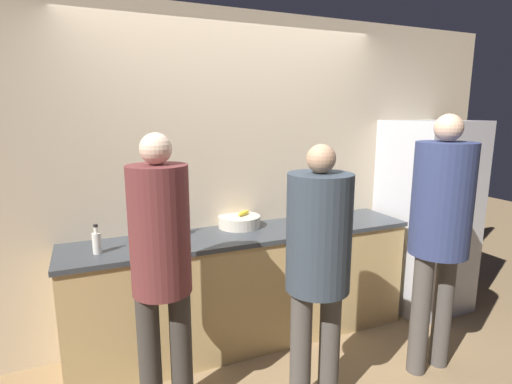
% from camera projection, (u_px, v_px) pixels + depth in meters
% --- Properties ---
extents(ground_plane, '(14.00, 14.00, 0.00)m').
position_uv_depth(ground_plane, '(263.00, 360.00, 2.99)').
color(ground_plane, '#8C704C').
extents(wall_back, '(5.20, 0.06, 2.60)m').
position_uv_depth(wall_back, '(233.00, 177.00, 3.28)').
color(wall_back, '#C6B293').
rests_on(wall_back, ground_plane).
extents(counter, '(2.71, 0.59, 0.91)m').
position_uv_depth(counter, '(246.00, 286.00, 3.19)').
color(counter, tan).
rests_on(counter, ground_plane).
extents(refrigerator, '(0.69, 0.71, 1.75)m').
position_uv_depth(refrigerator, '(426.00, 216.00, 3.72)').
color(refrigerator, '#B7B7BC').
rests_on(refrigerator, ground_plane).
extents(person_left, '(0.33, 0.33, 1.72)m').
position_uv_depth(person_left, '(161.00, 259.00, 2.23)').
color(person_left, '#38332D').
rests_on(person_left, ground_plane).
extents(person_center, '(0.38, 0.38, 1.65)m').
position_uv_depth(person_center, '(318.00, 255.00, 2.33)').
color(person_center, '#4C4742').
rests_on(person_center, ground_plane).
extents(person_right, '(0.39, 0.39, 1.82)m').
position_uv_depth(person_right, '(440.00, 219.00, 2.69)').
color(person_right, '#4C4742').
rests_on(person_right, ground_plane).
extents(fruit_bowl, '(0.34, 0.34, 0.13)m').
position_uv_depth(fruit_bowl, '(239.00, 221.00, 3.22)').
color(fruit_bowl, beige).
rests_on(fruit_bowl, counter).
extents(utensil_crock, '(0.10, 0.10, 0.24)m').
position_uv_depth(utensil_crock, '(177.00, 227.00, 2.99)').
color(utensil_crock, '#ADA393').
rests_on(utensil_crock, counter).
extents(bottle_clear, '(0.06, 0.06, 0.20)m').
position_uv_depth(bottle_clear, '(97.00, 242.00, 2.61)').
color(bottle_clear, silver).
rests_on(bottle_clear, counter).
extents(bottle_red, '(0.06, 0.06, 0.24)m').
position_uv_depth(bottle_red, '(333.00, 208.00, 3.49)').
color(bottle_red, red).
rests_on(bottle_red, counter).
extents(cup_yellow, '(0.09, 0.09, 0.10)m').
position_uv_depth(cup_yellow, '(344.00, 217.00, 3.35)').
color(cup_yellow, gold).
rests_on(cup_yellow, counter).
extents(cup_blue, '(0.08, 0.08, 0.10)m').
position_uv_depth(cup_blue, '(156.00, 230.00, 2.96)').
color(cup_blue, '#335184').
rests_on(cup_blue, counter).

